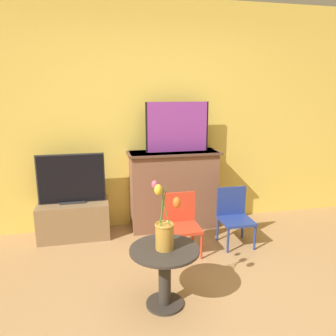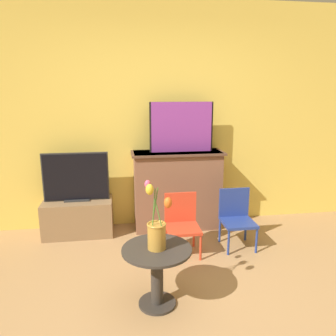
# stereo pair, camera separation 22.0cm
# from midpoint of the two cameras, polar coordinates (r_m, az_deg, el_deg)

# --- Properties ---
(wall_back) EXTENTS (8.00, 0.06, 2.70)m
(wall_back) POSITION_cam_midpoint_polar(r_m,az_deg,el_deg) (4.03, -3.95, 8.80)
(wall_back) COLOR #EAC651
(wall_back) RESTS_ON ground
(fireplace_mantel) EXTENTS (1.10, 0.41, 0.96)m
(fireplace_mantel) POSITION_cam_midpoint_polar(r_m,az_deg,el_deg) (4.02, -0.63, -3.66)
(fireplace_mantel) COLOR brown
(fireplace_mantel) RESTS_ON ground
(painting) EXTENTS (0.76, 0.03, 0.58)m
(painting) POSITION_cam_midpoint_polar(r_m,az_deg,el_deg) (3.88, 0.01, 7.15)
(painting) COLOR black
(painting) RESTS_ON fireplace_mantel
(tv_stand) EXTENTS (0.79, 0.41, 0.42)m
(tv_stand) POSITION_cam_midpoint_polar(r_m,az_deg,el_deg) (4.02, -17.56, -8.59)
(tv_stand) COLOR olive
(tv_stand) RESTS_ON ground
(tv_monitor) EXTENTS (0.74, 0.12, 0.57)m
(tv_monitor) POSITION_cam_midpoint_polar(r_m,az_deg,el_deg) (3.88, -18.05, -1.90)
(tv_monitor) COLOR #2D2D2D
(tv_monitor) RESTS_ON tv_stand
(chair_red) EXTENTS (0.34, 0.34, 0.62)m
(chair_red) POSITION_cam_midpoint_polar(r_m,az_deg,el_deg) (3.46, 0.55, -9.21)
(chair_red) COLOR red
(chair_red) RESTS_ON ground
(chair_blue) EXTENTS (0.34, 0.34, 0.62)m
(chair_blue) POSITION_cam_midpoint_polar(r_m,az_deg,el_deg) (3.69, 9.77, -7.91)
(chair_blue) COLOR navy
(chair_blue) RESTS_ON ground
(side_table) EXTENTS (0.54, 0.54, 0.49)m
(side_table) POSITION_cam_midpoint_polar(r_m,az_deg,el_deg) (2.66, -3.06, -17.10)
(side_table) COLOR #332D28
(side_table) RESTS_ON ground
(vase_tulips) EXTENTS (0.19, 0.22, 0.52)m
(vase_tulips) POSITION_cam_midpoint_polar(r_m,az_deg,el_deg) (2.51, -3.16, -10.71)
(vase_tulips) COLOR #B78433
(vase_tulips) RESTS_ON side_table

